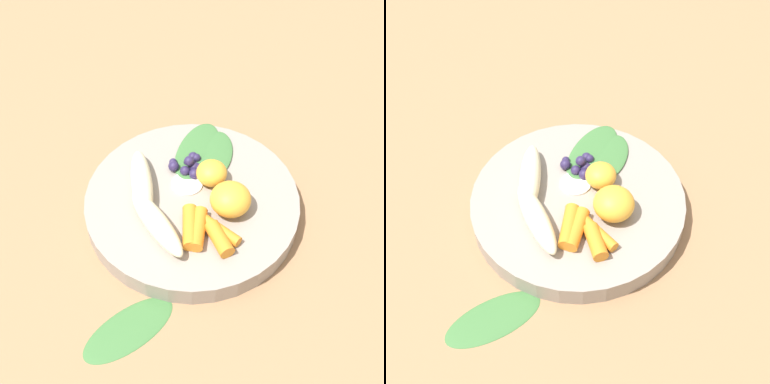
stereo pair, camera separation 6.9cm
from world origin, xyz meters
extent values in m
plane|color=#99704C|center=(0.00, 0.00, 0.00)|extent=(2.40, 2.40, 0.00)
cylinder|color=gray|center=(0.00, 0.00, 0.01)|extent=(0.29, 0.29, 0.03)
ellipsoid|color=beige|center=(0.02, 0.07, 0.04)|extent=(0.11, 0.09, 0.03)
ellipsoid|color=beige|center=(0.07, 0.01, 0.04)|extent=(0.09, 0.11, 0.03)
ellipsoid|color=#F4A833|center=(-0.01, -0.04, 0.05)|extent=(0.04, 0.04, 0.03)
ellipsoid|color=#F4A833|center=(-0.05, 0.00, 0.05)|extent=(0.05, 0.05, 0.04)
cylinder|color=orange|center=(-0.02, 0.05, 0.04)|extent=(0.04, 0.06, 0.02)
cylinder|color=orange|center=(-0.03, 0.05, 0.04)|extent=(0.03, 0.06, 0.02)
cylinder|color=orange|center=(-0.06, 0.06, 0.04)|extent=(0.05, 0.05, 0.02)
cylinder|color=orange|center=(-0.06, 0.04, 0.04)|extent=(0.06, 0.03, 0.01)
sphere|color=#2D234C|center=(0.05, -0.04, 0.04)|extent=(0.01, 0.01, 0.01)
sphere|color=#2D234C|center=(0.02, -0.04, 0.04)|extent=(0.01, 0.01, 0.01)
sphere|color=#2D234C|center=(0.02, -0.06, 0.04)|extent=(0.01, 0.01, 0.01)
sphere|color=#2D234C|center=(0.02, -0.06, 0.04)|extent=(0.01, 0.01, 0.01)
sphere|color=#2D234C|center=(0.02, -0.04, 0.05)|extent=(0.01, 0.01, 0.01)
sphere|color=#2D234C|center=(0.01, -0.03, 0.04)|extent=(0.01, 0.01, 0.01)
sphere|color=#2D234C|center=(0.02, -0.05, 0.05)|extent=(0.01, 0.01, 0.01)
sphere|color=#2D234C|center=(0.03, -0.05, 0.04)|extent=(0.01, 0.01, 0.01)
sphere|color=#2D234C|center=(0.01, -0.05, 0.04)|extent=(0.01, 0.01, 0.01)
sphere|color=#2D234C|center=(0.02, -0.05, 0.04)|extent=(0.01, 0.01, 0.01)
sphere|color=#2D234C|center=(0.02, -0.03, 0.04)|extent=(0.01, 0.01, 0.01)
sphere|color=#2D234C|center=(0.04, -0.04, 0.04)|extent=(0.01, 0.01, 0.01)
sphere|color=#2D234C|center=(0.04, -0.04, 0.04)|extent=(0.01, 0.01, 0.01)
cylinder|color=white|center=(0.01, -0.02, 0.03)|extent=(0.04, 0.04, 0.00)
ellipsoid|color=#3D7038|center=(0.00, -0.08, 0.03)|extent=(0.07, 0.10, 0.01)
ellipsoid|color=#3D7038|center=(0.03, -0.08, 0.03)|extent=(0.06, 0.12, 0.01)
ellipsoid|color=#3D7038|center=(0.00, 0.19, 0.00)|extent=(0.10, 0.13, 0.01)
camera|label=1|loc=(-0.17, 0.41, 0.56)|focal=48.99mm
camera|label=2|loc=(-0.23, 0.38, 0.56)|focal=48.99mm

